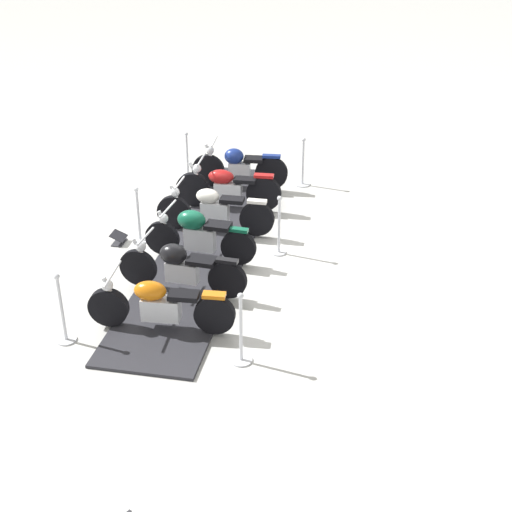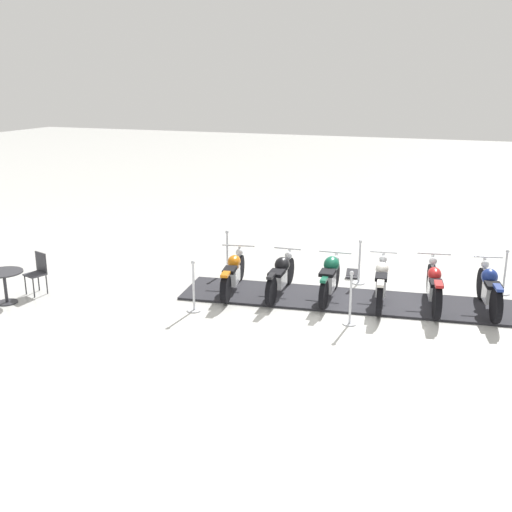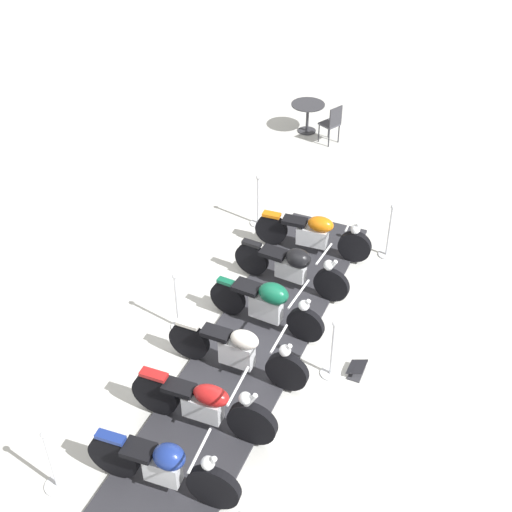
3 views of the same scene
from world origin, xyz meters
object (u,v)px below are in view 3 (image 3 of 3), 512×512
(motorcycle_black, at_px, (293,266))
(stanchion_right_rear, at_px, (389,238))
(stanchion_left_rear, at_px, (258,208))
(stanchion_left_mid, at_px, (178,308))
(stanchion_right_mid, at_px, (332,358))
(motorcycle_maroon, at_px, (204,404))
(info_placard, at_px, (357,370))
(motorcycle_copper, at_px, (314,233))
(cafe_chair_near_table, at_px, (332,122))
(motorcycle_navy, at_px, (164,466))
(motorcycle_forest, at_px, (268,304))
(stanchion_left_front, at_px, (54,471))
(cafe_table, at_px, (308,111))
(motorcycle_cream, at_px, (239,351))

(motorcycle_black, bearing_deg, stanchion_right_rear, 56.18)
(motorcycle_black, relative_size, stanchion_left_rear, 1.94)
(stanchion_left_mid, relative_size, stanchion_right_mid, 1.03)
(motorcycle_maroon, bearing_deg, stanchion_left_mid, 126.44)
(stanchion_right_rear, bearing_deg, info_placard, -76.27)
(motorcycle_copper, relative_size, cafe_chair_near_table, 2.31)
(stanchion_left_mid, distance_m, stanchion_right_mid, 2.67)
(motorcycle_navy, xyz_separation_m, stanchion_left_mid, (-1.71, 2.64, -0.11))
(motorcycle_copper, xyz_separation_m, cafe_chair_near_table, (-1.66, 4.22, 0.08))
(stanchion_left_rear, bearing_deg, motorcycle_forest, -56.44)
(stanchion_left_mid, height_order, stanchion_left_front, stanchion_left_mid)
(motorcycle_copper, distance_m, cafe_table, 5.11)
(motorcycle_black, distance_m, stanchion_right_rear, 2.10)
(stanchion_left_front, distance_m, cafe_chair_near_table, 10.57)
(motorcycle_forest, xyz_separation_m, stanchion_left_front, (-0.88, -4.05, -0.22))
(stanchion_left_rear, height_order, stanchion_right_rear, stanchion_right_rear)
(motorcycle_navy, bearing_deg, cafe_chair_near_table, 92.19)
(cafe_chair_near_table, bearing_deg, stanchion_right_mid, 134.19)
(motorcycle_copper, bearing_deg, motorcycle_black, -93.34)
(motorcycle_copper, bearing_deg, cafe_table, 107.83)
(info_placard, height_order, cafe_chair_near_table, cafe_chair_near_table)
(stanchion_left_rear, distance_m, stanchion_right_rear, 2.67)
(motorcycle_navy, height_order, motorcycle_copper, motorcycle_navy)
(motorcycle_forest, relative_size, stanchion_left_front, 1.87)
(stanchion_left_mid, bearing_deg, cafe_chair_near_table, 95.21)
(motorcycle_maroon, relative_size, motorcycle_black, 0.99)
(motorcycle_forest, distance_m, stanchion_right_rear, 3.07)
(motorcycle_black, distance_m, cafe_chair_near_table, 5.65)
(motorcycle_cream, xyz_separation_m, stanchion_left_mid, (-1.43, 0.39, -0.09))
(stanchion_right_mid, xyz_separation_m, stanchion_left_front, (-2.24, -3.65, -0.03))
(stanchion_left_mid, distance_m, info_placard, 3.06)
(motorcycle_cream, xyz_separation_m, stanchion_right_mid, (1.23, 0.72, -0.14))
(motorcycle_navy, bearing_deg, stanchion_left_front, -163.59)
(motorcycle_copper, relative_size, stanchion_right_rear, 1.95)
(motorcycle_black, bearing_deg, motorcycle_maroon, -85.82)
(motorcycle_navy, distance_m, stanchion_left_front, 1.47)
(motorcycle_forest, relative_size, stanchion_right_rear, 1.80)
(motorcycle_navy, distance_m, stanchion_left_rear, 6.32)
(motorcycle_forest, bearing_deg, stanchion_left_mid, -153.71)
(motorcycle_navy, height_order, motorcycle_forest, motorcycle_navy)
(stanchion_left_mid, height_order, cafe_table, stanchion_left_mid)
(info_placard, bearing_deg, motorcycle_copper, -147.93)
(stanchion_left_front, bearing_deg, motorcycle_black, 81.88)
(motorcycle_black, height_order, motorcycle_copper, motorcycle_black)
(motorcycle_navy, xyz_separation_m, stanchion_right_mid, (0.94, 2.97, -0.16))
(motorcycle_black, distance_m, cafe_table, 6.18)
(stanchion_right_mid, bearing_deg, motorcycle_copper, 121.86)
(motorcycle_navy, relative_size, stanchion_right_rear, 1.83)
(motorcycle_cream, height_order, motorcycle_copper, motorcycle_cream)
(stanchion_right_mid, relative_size, cafe_table, 1.34)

